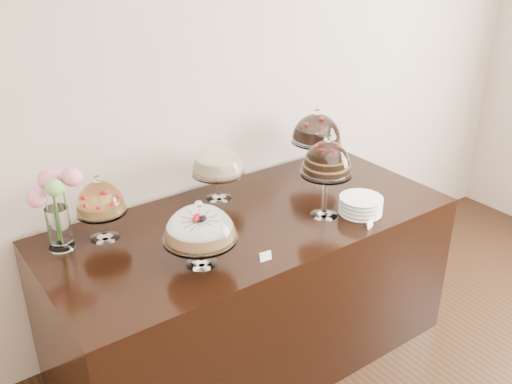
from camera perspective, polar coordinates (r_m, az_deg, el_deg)
wall_back at (r=3.44m, az=-1.12°, el=11.36°), size 5.00×0.04×3.00m
display_counter at (r=3.29m, az=-0.52°, el=-9.63°), size 2.20×1.00×0.90m
cake_stand_sugar_sponge at (r=2.59m, az=-5.65°, el=-3.45°), size 0.34×0.34×0.33m
cake_stand_choco_layer at (r=2.98m, az=7.09°, el=3.06°), size 0.27×0.27×0.46m
cake_stand_cheesecake at (r=3.20m, az=-3.83°, el=2.95°), size 0.30×0.30×0.35m
cake_stand_dark_choco at (r=3.54m, az=6.08°, el=6.11°), size 0.31×0.31×0.41m
cake_stand_fruit_tart at (r=2.89m, az=-15.32°, el=-0.84°), size 0.25×0.25×0.34m
flower_vase at (r=2.86m, az=-19.42°, el=-1.11°), size 0.26×0.22×0.40m
plate_stack at (r=3.14m, az=10.42°, el=-1.34°), size 0.23×0.23×0.09m
price_card_left at (r=2.69m, az=0.95°, el=-6.44°), size 0.06×0.02×0.04m
price_card_right at (r=3.02m, az=11.32°, el=-3.14°), size 0.06×0.03×0.04m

